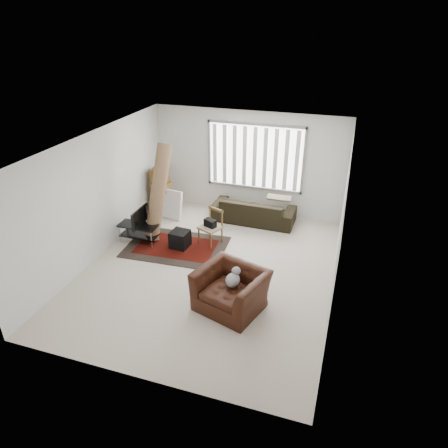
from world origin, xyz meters
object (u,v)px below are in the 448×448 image
(sofa, at_px, (254,207))
(side_chair, at_px, (211,225))
(moving_boxes, at_px, (161,192))
(tv_stand, at_px, (139,230))
(armchair, at_px, (231,287))

(sofa, relative_size, side_chair, 2.53)
(moving_boxes, height_order, side_chair, moving_boxes)
(moving_boxes, relative_size, side_chair, 1.46)
(tv_stand, relative_size, side_chair, 1.09)
(tv_stand, height_order, side_chair, side_chair)
(side_chair, bearing_deg, moving_boxes, 169.88)
(tv_stand, relative_size, armchair, 0.64)
(side_chair, bearing_deg, sofa, 87.41)
(moving_boxes, height_order, sofa, moving_boxes)
(sofa, height_order, armchair, armchair)
(tv_stand, bearing_deg, armchair, -30.31)
(tv_stand, xyz_separation_m, sofa, (2.28, 1.88, 0.08))
(moving_boxes, distance_m, side_chair, 2.16)
(tv_stand, relative_size, moving_boxes, 0.74)
(tv_stand, height_order, sofa, sofa)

